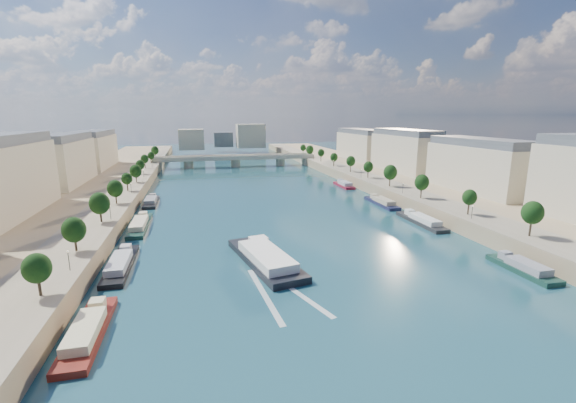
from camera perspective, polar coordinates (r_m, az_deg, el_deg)
ground at (r=156.74m, az=-3.26°, el=-0.41°), size 700.00×700.00×0.00m
quay_left at (r=160.38m, az=-29.49°, el=-0.84°), size 44.00×520.00×5.00m
quay_right at (r=182.85m, az=19.53°, el=1.57°), size 44.00×520.00×5.00m
pave_left at (r=156.30m, az=-24.32°, el=0.33°), size 14.00×520.00×0.10m
pave_right at (r=174.74m, az=15.45°, el=2.21°), size 14.00×520.00×0.10m
trees_left at (r=156.90m, az=-23.65°, el=2.45°), size 4.80×268.80×8.26m
trees_right at (r=181.68m, az=13.48°, el=4.44°), size 4.80×268.80×8.26m
lamps_left at (r=145.30m, az=-23.38°, el=0.65°), size 0.36×200.36×4.28m
lamps_right at (r=176.55m, az=13.44°, el=3.32°), size 0.36×200.36×4.28m
buildings_left at (r=173.47m, az=-33.07°, el=4.35°), size 16.00×226.00×23.20m
buildings_right at (r=197.98m, az=21.14°, el=6.34°), size 16.00×226.00×23.20m
skyline at (r=371.61m, az=-8.93°, el=9.34°), size 79.00×42.00×22.00m
bridge at (r=272.81m, az=-7.78°, el=6.19°), size 112.00×12.00×8.15m
tour_barge at (r=95.22m, az=-3.39°, el=-8.39°), size 15.36×33.03×4.32m
wake at (r=80.86m, az=-1.26°, el=-13.33°), size 12.79×26.01×0.04m
moored_barges_left at (r=102.92m, az=-23.31°, el=-8.06°), size 5.00×154.53×3.60m
moored_barges_right at (r=132.45m, az=20.25°, el=-3.27°), size 5.00×165.04×3.60m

